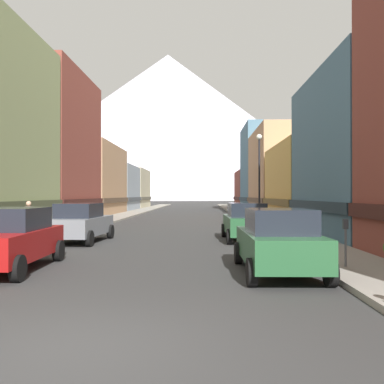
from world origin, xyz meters
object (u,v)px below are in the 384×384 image
Objects in this scene: trash_bin_right at (314,232)px; pedestrian_0 at (29,221)px; car_right_1 at (246,222)px; car_right_0 at (278,241)px; streetlamp_right at (259,166)px; potted_plant_2 at (294,223)px; car_left_1 at (81,222)px; parking_meter_near at (346,236)px; car_left_0 at (10,239)px.

pedestrian_0 reaches higher than trash_bin_right.
trash_bin_right is (2.55, -2.47, -0.26)m from car_right_1.
car_right_0 is 4.51× the size of trash_bin_right.
streetlamp_right is (11.60, 7.48, 3.04)m from pedestrian_0.
pedestrian_0 reaches higher than potted_plant_2.
car_right_0 is 6.40m from trash_bin_right.
parking_meter_near is (9.55, -7.10, 0.11)m from car_left_1.
car_left_1 and car_right_1 have the same top height.
car_left_1 is 1.01× the size of car_right_0.
car_left_1 reaches higher than potted_plant_2.
car_right_1 is at bearing 6.49° from car_left_1.
car_left_1 is 12.29m from streetlamp_right.
trash_bin_right is at bearing 83.76° from parking_meter_near.
streetlamp_right reaches higher than parking_meter_near.
car_right_1 is 0.76× the size of streetlamp_right.
car_left_1 is at bearing -154.45° from potted_plant_2.
car_left_1 reaches higher than parking_meter_near.
potted_plant_2 is at bearing 84.18° from parking_meter_near.
potted_plant_2 is at bearing 75.79° from car_right_0.
trash_bin_right is 9.85m from streetlamp_right.
car_left_0 is 17.53m from streetlamp_right.
car_left_1 is 11.98m from potted_plant_2.
trash_bin_right is at bearing -95.48° from potted_plant_2.
trash_bin_right is at bearing 28.07° from car_left_0.
car_left_0 is 4.56× the size of trash_bin_right.
car_right_1 is (7.60, 7.89, 0.00)m from car_left_0.
pedestrian_0 is 14.13m from streetlamp_right.
car_left_0 is at bearing -122.04° from streetlamp_right.
pedestrian_0 reaches higher than car_left_1.
car_left_0 is 2.59× the size of pedestrian_0.
pedestrian_0 is (-10.05, 7.59, 0.05)m from car_right_0.
pedestrian_0 is at bearing -147.18° from streetlamp_right.
trash_bin_right is 12.72m from pedestrian_0.
car_left_1 is at bearing -140.29° from streetlamp_right.
parking_meter_near is (9.55, -0.07, 0.11)m from car_left_0.
car_left_0 is 7.55m from pedestrian_0.
potted_plant_2 is (10.80, 12.19, -0.38)m from car_left_0.
car_right_0 is at bearing -104.21° from potted_plant_2.
car_right_0 is at bearing -37.07° from pedestrian_0.
car_right_1 is 10.08m from pedestrian_0.
potted_plant_2 is at bearing 48.45° from car_left_0.
car_right_0 is 1.00× the size of car_right_1.
potted_plant_2 is (3.20, 12.64, -0.38)m from car_right_0.
streetlamp_right is at bearing 124.10° from potted_plant_2.
car_right_0 and car_right_1 have the same top height.
potted_plant_2 is 4.55m from streetlamp_right.
potted_plant_2 is at bearing 20.84° from pedestrian_0.
potted_plant_2 is 0.13× the size of streetlamp_right.
car_left_1 is at bearing 143.39° from parking_meter_near.
pedestrian_0 is (-10.05, -0.74, 0.05)m from car_right_1.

